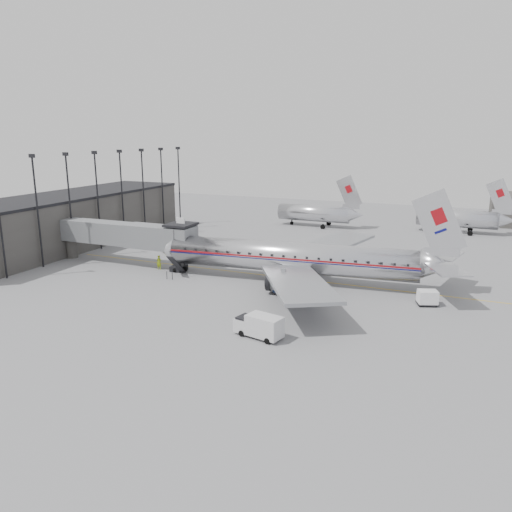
{
  "coord_description": "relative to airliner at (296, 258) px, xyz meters",
  "views": [
    {
      "loc": [
        25.22,
        -51.61,
        17.95
      ],
      "look_at": [
        2.1,
        3.16,
        3.2
      ],
      "focal_mm": 35.0,
      "sensor_mm": 36.0,
      "label": 1
    }
  ],
  "objects": [
    {
      "name": "apron_line",
      "position": [
        -3.76,
        1.2,
        -3.05
      ],
      "size": [
        60.0,
        0.15,
        0.01
      ],
      "primitive_type": "cube",
      "rotation": [
        0.0,
        0.0,
        1.57
      ],
      "color": "gold",
      "rests_on": "ground"
    },
    {
      "name": "distant_aircraft_near",
      "position": [
        -8.56,
        37.2,
        -0.32
      ],
      "size": [
        16.39,
        3.2,
        10.26
      ],
      "color": "silver",
      "rests_on": "ground"
    },
    {
      "name": "ramp_worker",
      "position": [
        -18.76,
        -1.8,
        -2.08
      ],
      "size": [
        0.75,
        0.53,
        1.94
      ],
      "primitive_type": "imported",
      "rotation": [
        0.0,
        0.0,
        0.09
      ],
      "color": "#9BB915",
      "rests_on": "ground"
    },
    {
      "name": "airliner",
      "position": [
        0.0,
        0.0,
        0.0
      ],
      "size": [
        38.37,
        35.42,
        12.14
      ],
      "rotation": [
        0.0,
        0.0,
        0.09
      ],
      "color": "silver",
      "rests_on": "ground"
    },
    {
      "name": "floodlight_masts",
      "position": [
        -34.26,
        8.2,
        5.31
      ],
      "size": [
        0.9,
        42.25,
        15.25
      ],
      "color": "black",
      "rests_on": "ground"
    },
    {
      "name": "service_van",
      "position": [
        2.41,
        -17.69,
        -1.93
      ],
      "size": [
        4.82,
        2.73,
        2.14
      ],
      "rotation": [
        0.0,
        0.0,
        -0.23
      ],
      "color": "silver",
      "rests_on": "ground"
    },
    {
      "name": "distant_aircraft_mid",
      "position": [
        17.44,
        41.2,
        -0.32
      ],
      "size": [
        16.39,
        3.2,
        10.26
      ],
      "color": "silver",
      "rests_on": "ground"
    },
    {
      "name": "baggage_cart_navy",
      "position": [
        0.52,
        -5.53,
        -2.06
      ],
      "size": [
        2.89,
        2.59,
        1.87
      ],
      "rotation": [
        0.0,
        0.0,
        -0.39
      ],
      "color": "#0D1936",
      "rests_on": "ground"
    },
    {
      "name": "jet_bridge",
      "position": [
        -23.42,
        -1.13,
        1.13
      ],
      "size": [
        21.0,
        6.2,
        7.1
      ],
      "color": "#585A5C",
      "rests_on": "ground"
    },
    {
      "name": "terminal",
      "position": [
        -40.76,
        5.2,
        0.95
      ],
      "size": [
        12.0,
        46.0,
        8.0
      ],
      "primitive_type": "cube",
      "color": "#3B3836",
      "rests_on": "ground"
    },
    {
      "name": "baggage_cart_white",
      "position": [
        15.68,
        -2.8,
        -2.19
      ],
      "size": [
        2.49,
        2.2,
        1.63
      ],
      "rotation": [
        0.0,
        0.0,
        0.35
      ],
      "color": "white",
      "rests_on": "ground"
    },
    {
      "name": "ground",
      "position": [
        -6.76,
        -4.8,
        -3.05
      ],
      "size": [
        160.0,
        160.0,
        0.0
      ],
      "primitive_type": "plane",
      "color": "slate",
      "rests_on": "ground"
    }
  ]
}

